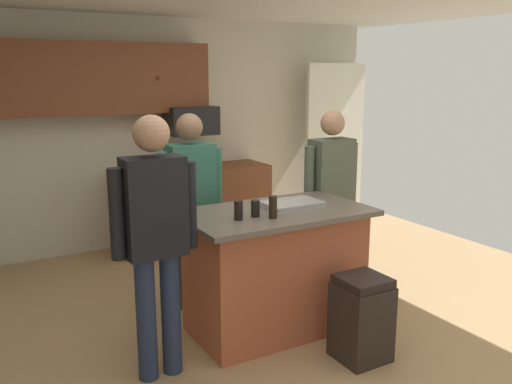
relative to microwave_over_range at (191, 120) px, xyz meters
name	(u,v)px	position (x,y,z in m)	size (l,w,h in m)	color
floor	(253,341)	(-0.60, -2.50, -1.45)	(7.04, 7.04, 0.00)	tan
back_wall	(132,134)	(-0.60, 0.30, -0.15)	(6.40, 0.10, 2.60)	beige
french_door_window_panel	(335,141)	(2.00, -0.10, -0.35)	(0.90, 0.06, 2.00)	white
cabinet_run_upper	(97,78)	(-1.00, 0.10, 0.48)	(2.40, 0.38, 0.75)	brown
cabinet_run_lower	(193,206)	(0.00, -0.02, -1.00)	(1.80, 0.63, 0.90)	brown
microwave_over_range	(191,120)	(0.00, 0.00, 0.00)	(0.56, 0.40, 0.32)	black
kitchen_island	(275,270)	(-0.34, -2.39, -0.96)	(1.42, 0.83, 0.97)	#AD5638
person_guest_by_door	(191,198)	(-0.72, -1.68, -0.49)	(0.57, 0.22, 1.67)	#383842
person_guest_right	(331,189)	(0.53, -1.94, -0.49)	(0.57, 0.22, 1.66)	#232D4C
person_elder_center	(155,230)	(-1.36, -2.59, -0.44)	(0.57, 0.23, 1.74)	#232D4C
glass_short_whisky	(255,208)	(-0.56, -2.47, -0.42)	(0.06, 0.06, 0.12)	black
glass_dark_ale	(238,210)	(-0.71, -2.49, -0.41)	(0.06, 0.06, 0.14)	black
tumbler_amber	(273,207)	(-0.47, -2.58, -0.40)	(0.06, 0.06, 0.16)	black
serving_tray	(292,204)	(-0.17, -2.36, -0.46)	(0.44, 0.30, 0.04)	#B7B7BC
trash_bin	(361,318)	(-0.05, -3.09, -1.15)	(0.34, 0.34, 0.61)	black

